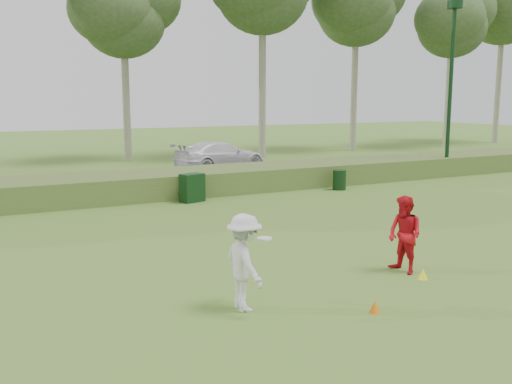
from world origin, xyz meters
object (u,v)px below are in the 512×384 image
trash_bin (339,180)px  player_red (405,235)px  lamp_post (452,58)px  player_white (245,262)px  cone_yellow (423,274)px  car_right (220,155)px  utility_cabinet (192,188)px  cone_orange (375,307)px

trash_bin → player_red: bearing=-118.5°
lamp_post → player_red: lamp_post is taller
player_white → player_red: size_ratio=1.04×
cone_yellow → car_right: size_ratio=0.05×
lamp_post → car_right: 12.26m
lamp_post → utility_cabinet: size_ratio=7.94×
player_red → car_right: bearing=164.7°
cone_orange → trash_bin: trash_bin is taller
player_red → cone_orange: 2.70m
player_white → lamp_post: bearing=-54.2°
cone_orange → trash_bin: bearing=57.1°
player_red → utility_cabinet: (-1.01, 10.08, -0.32)m
player_red → car_right: 18.30m
lamp_post → player_red: size_ratio=4.87×
trash_bin → car_right: (-1.78, 8.06, 0.37)m
player_white → cone_yellow: player_white is taller
trash_bin → cone_yellow: bearing=-117.0°
player_white → utility_cabinet: size_ratio=1.70×
cone_orange → trash_bin: size_ratio=0.27×
player_red → utility_cabinet: 10.13m
player_white → car_right: bearing=-21.4°
utility_cabinet → car_right: size_ratio=0.21×
cone_orange → trash_bin: 13.66m
player_white → trash_bin: bearing=-41.3°
utility_cabinet → car_right: 9.12m
cone_orange → player_red: bearing=37.6°
cone_orange → cone_yellow: size_ratio=0.97×
cone_yellow → player_red: bearing=94.6°
utility_cabinet → car_right: (4.60, 7.87, 0.27)m
player_white → cone_orange: size_ratio=7.93×
cone_orange → car_right: car_right is taller
player_red → cone_yellow: bearing=0.6°
player_red → trash_bin: player_red is taller
cone_orange → utility_cabinet: (1.05, 11.66, 0.40)m
lamp_post → trash_bin: bearing=-171.1°
lamp_post → utility_cabinet: lamp_post is taller
lamp_post → player_white: size_ratio=4.68×
player_red → utility_cabinet: bearing=-178.3°
cone_yellow → utility_cabinet: (-1.06, 10.63, 0.40)m
trash_bin → car_right: car_right is taller
lamp_post → utility_cabinet: 14.43m
cone_orange → utility_cabinet: utility_cabinet is taller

